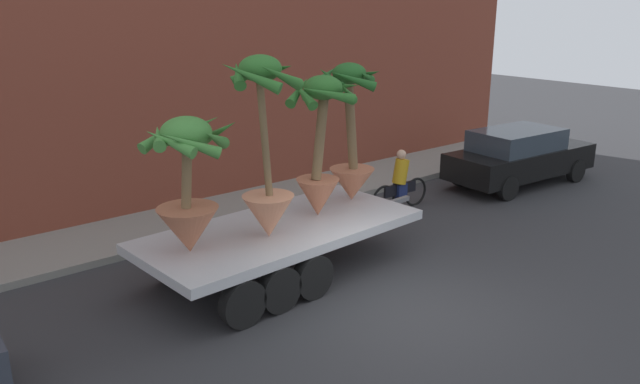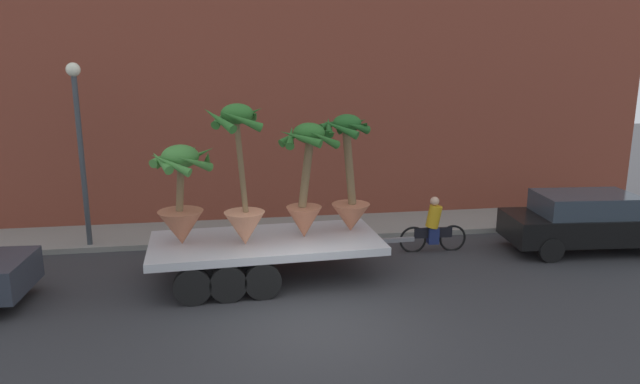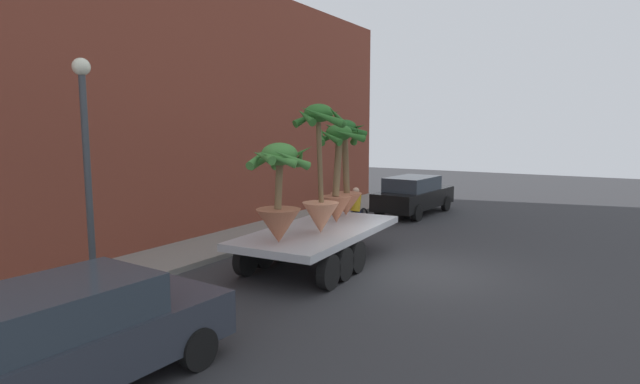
% 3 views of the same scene
% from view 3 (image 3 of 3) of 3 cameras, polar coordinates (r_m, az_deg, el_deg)
% --- Properties ---
extents(ground_plane, '(60.00, 60.00, 0.00)m').
position_cam_3_polar(ground_plane, '(12.92, 11.29, -8.88)').
color(ground_plane, '#2D2D30').
extents(sidewalk, '(24.00, 2.20, 0.15)m').
position_cam_3_polar(sidewalk, '(15.95, -9.85, -5.46)').
color(sidewalk, gray).
rests_on(sidewalk, ground).
extents(building_facade, '(24.00, 1.20, 8.51)m').
position_cam_3_polar(building_facade, '(16.75, -14.62, 9.42)').
color(building_facade, brown).
rests_on(building_facade, ground).
extents(flatbed_trailer, '(6.37, 2.70, 0.98)m').
position_cam_3_polar(flatbed_trailer, '(12.87, -0.54, -5.31)').
color(flatbed_trailer, '#B7BABF').
rests_on(flatbed_trailer, ground).
extents(potted_palm_rear, '(1.44, 1.51, 2.69)m').
position_cam_3_polar(potted_palm_rear, '(13.67, 2.03, 2.12)').
color(potted_palm_rear, '#B26647').
rests_on(potted_palm_rear, flatbed_trailer).
extents(potted_palm_middle, '(1.42, 1.45, 3.17)m').
position_cam_3_polar(potted_palm_middle, '(12.22, 0.01, 1.55)').
color(potted_palm_middle, tan).
rests_on(potted_palm_middle, flatbed_trailer).
extents(potted_palm_front, '(1.27, 1.41, 2.84)m').
position_cam_3_polar(potted_palm_front, '(14.77, 2.92, 2.13)').
color(potted_palm_front, '#B26647').
rests_on(potted_palm_front, flatbed_trailer).
extents(potted_palm_extra, '(1.51, 1.58, 2.27)m').
position_cam_3_polar(potted_palm_extra, '(11.30, -4.72, -0.36)').
color(potted_palm_extra, '#B26647').
rests_on(potted_palm_extra, flatbed_trailer).
extents(cyclist, '(1.84, 0.35, 1.54)m').
position_cam_3_polar(cyclist, '(17.62, 4.11, -2.20)').
color(cyclist, black).
rests_on(cyclist, ground).
extents(parked_car, '(4.68, 2.07, 1.58)m').
position_cam_3_polar(parked_car, '(21.14, 10.66, -0.28)').
color(parked_car, black).
rests_on(parked_car, ground).
extents(trailing_car, '(4.41, 2.01, 1.58)m').
position_cam_3_polar(trailing_car, '(7.62, -26.68, -14.59)').
color(trailing_car, '#2D333D').
rests_on(trailing_car, ground).
extents(street_lamp, '(0.36, 0.36, 4.83)m').
position_cam_3_polar(street_lamp, '(11.39, -25.18, 4.91)').
color(street_lamp, '#383D42').
rests_on(street_lamp, sidewalk).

